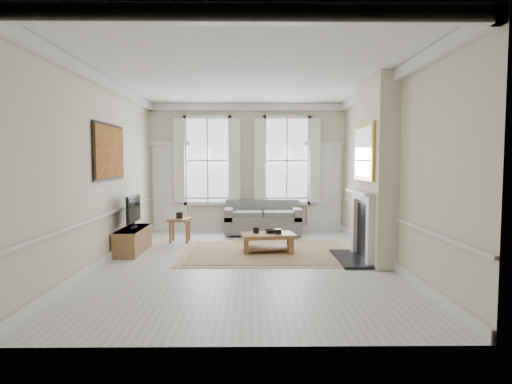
{
  "coord_description": "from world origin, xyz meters",
  "views": [
    {
      "loc": [
        0.11,
        -7.8,
        1.87
      ],
      "look_at": [
        0.2,
        0.92,
        1.25
      ],
      "focal_mm": 30.0,
      "sensor_mm": 36.0,
      "label": 1
    }
  ],
  "objects_px": {
    "sofa": "(263,220)",
    "coffee_table": "(268,237)",
    "tv_stand": "(133,240)",
    "side_table": "(180,223)"
  },
  "relations": [
    {
      "from": "sofa",
      "to": "coffee_table",
      "type": "xyz_separation_m",
      "value": [
        0.05,
        -2.24,
        -0.04
      ]
    },
    {
      "from": "sofa",
      "to": "coffee_table",
      "type": "bearing_deg",
      "value": -88.65
    },
    {
      "from": "tv_stand",
      "to": "coffee_table",
      "type": "bearing_deg",
      "value": -1.88
    },
    {
      "from": "coffee_table",
      "to": "tv_stand",
      "type": "bearing_deg",
      "value": 169.21
    },
    {
      "from": "sofa",
      "to": "coffee_table",
      "type": "relative_size",
      "value": 1.68
    },
    {
      "from": "sofa",
      "to": "side_table",
      "type": "xyz_separation_m",
      "value": [
        -1.96,
        -1.04,
        0.08
      ]
    },
    {
      "from": "sofa",
      "to": "side_table",
      "type": "distance_m",
      "value": 2.22
    },
    {
      "from": "side_table",
      "to": "coffee_table",
      "type": "relative_size",
      "value": 0.49
    },
    {
      "from": "side_table",
      "to": "sofa",
      "type": "bearing_deg",
      "value": 28.04
    },
    {
      "from": "sofa",
      "to": "tv_stand",
      "type": "bearing_deg",
      "value": -141.95
    }
  ]
}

